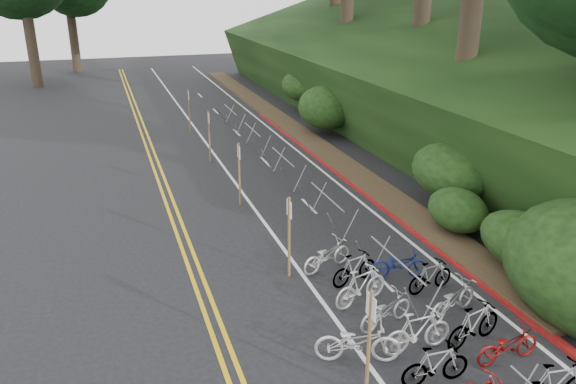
% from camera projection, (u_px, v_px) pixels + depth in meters
% --- Properties ---
extents(road_markings, '(7.47, 80.00, 0.01)m').
position_uv_depth(road_markings, '(247.00, 213.00, 21.17)').
color(road_markings, gold).
rests_on(road_markings, ground).
extents(red_curb, '(0.25, 28.00, 0.10)m').
position_uv_depth(red_curb, '(349.00, 182.00, 24.34)').
color(red_curb, maroon).
rests_on(red_curb, ground).
extents(embankment, '(14.30, 48.14, 9.11)m').
position_uv_depth(embankment, '(416.00, 87.00, 31.86)').
color(embankment, black).
rests_on(embankment, ground).
extents(bike_racks_rest, '(1.14, 23.00, 1.17)m').
position_uv_depth(bike_racks_rest, '(283.00, 163.00, 24.15)').
color(bike_racks_rest, gray).
rests_on(bike_racks_rest, ground).
extents(signpost_near, '(0.08, 0.40, 2.58)m').
position_uv_depth(signpost_near, '(369.00, 339.00, 11.22)').
color(signpost_near, brown).
rests_on(signpost_near, ground).
extents(signposts_rest, '(0.08, 18.40, 2.50)m').
position_uv_depth(signposts_rest, '(223.00, 149.00, 24.12)').
color(signposts_rest, brown).
rests_on(signposts_rest, ground).
extents(bike_front, '(1.31, 2.08, 1.03)m').
position_uv_depth(bike_front, '(358.00, 342.00, 12.73)').
color(bike_front, beige).
rests_on(bike_front, ground).
extents(bike_valet, '(3.37, 9.98, 1.09)m').
position_uv_depth(bike_valet, '(436.00, 325.00, 13.38)').
color(bike_valet, black).
rests_on(bike_valet, ground).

